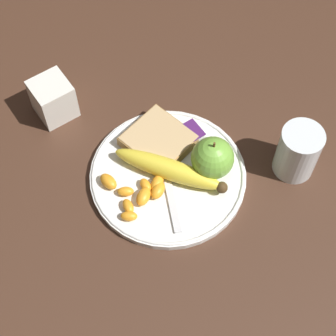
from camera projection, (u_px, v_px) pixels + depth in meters
ground_plane at (168, 178)px, 0.92m from camera, size 3.00×3.00×0.00m
plate at (168, 175)px, 0.92m from camera, size 0.26×0.26×0.01m
juice_glass at (297, 153)px, 0.90m from camera, size 0.07×0.07×0.09m
apple at (213, 158)px, 0.89m from camera, size 0.07×0.07×0.08m
banana at (172, 171)px, 0.90m from camera, size 0.17×0.13×0.03m
bread_slice at (159, 141)px, 0.93m from camera, size 0.12×0.12×0.02m
fork at (167, 178)px, 0.91m from camera, size 0.16×0.09×0.00m
jam_packet at (191, 134)px, 0.94m from camera, size 0.04×0.03×0.02m
orange_segment_0 at (108, 182)px, 0.90m from camera, size 0.04×0.03×0.02m
orange_segment_1 at (157, 183)px, 0.90m from camera, size 0.03×0.04×0.02m
orange_segment_2 at (128, 206)px, 0.88m from camera, size 0.03×0.02×0.01m
orange_segment_3 at (144, 196)px, 0.88m from camera, size 0.04×0.04×0.02m
orange_segment_4 at (143, 164)px, 0.91m from camera, size 0.04×0.03×0.02m
orange_segment_5 at (129, 216)px, 0.87m from camera, size 0.03×0.03×0.01m
orange_segment_6 at (147, 188)px, 0.89m from camera, size 0.03×0.02×0.01m
orange_segment_7 at (158, 190)px, 0.89m from camera, size 0.03×0.04×0.02m
orange_segment_8 at (126, 192)px, 0.89m from camera, size 0.03×0.03×0.01m
condiment_caddy at (53, 99)px, 0.96m from camera, size 0.06×0.06×0.07m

